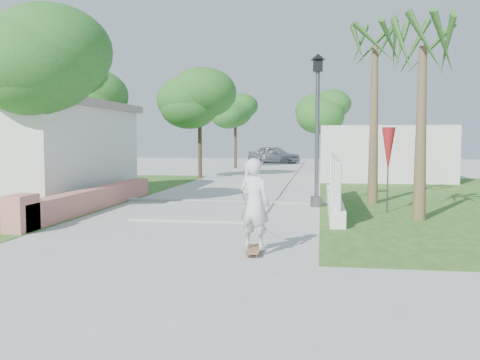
% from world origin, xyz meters
% --- Properties ---
extents(ground, '(90.00, 90.00, 0.00)m').
position_xyz_m(ground, '(0.00, 0.00, 0.00)').
color(ground, '#B7B7B2').
rests_on(ground, ground).
extents(path_strip, '(3.20, 36.00, 0.06)m').
position_xyz_m(path_strip, '(0.00, 20.00, 0.03)').
color(path_strip, '#B7B7B2').
rests_on(path_strip, ground).
extents(curb, '(6.50, 0.25, 0.10)m').
position_xyz_m(curb, '(0.00, 6.00, 0.05)').
color(curb, '#999993').
rests_on(curb, ground).
extents(grass_left, '(8.00, 20.00, 0.01)m').
position_xyz_m(grass_left, '(-7.00, 8.00, 0.01)').
color(grass_left, '#28551B').
rests_on(grass_left, ground).
extents(grass_right, '(8.00, 20.00, 0.01)m').
position_xyz_m(grass_right, '(7.00, 8.00, 0.01)').
color(grass_right, '#28551B').
rests_on(grass_right, ground).
extents(pink_wall, '(0.45, 8.20, 0.80)m').
position_xyz_m(pink_wall, '(-3.30, 3.55, 0.31)').
color(pink_wall, '#C87366').
rests_on(pink_wall, ground).
extents(lattice_fence, '(0.35, 7.00, 1.50)m').
position_xyz_m(lattice_fence, '(3.40, 5.00, 0.54)').
color(lattice_fence, white).
rests_on(lattice_fence, ground).
extents(building_right, '(6.00, 8.00, 2.60)m').
position_xyz_m(building_right, '(6.00, 18.00, 1.30)').
color(building_right, silver).
rests_on(building_right, ground).
extents(street_lamp, '(0.44, 0.44, 4.44)m').
position_xyz_m(street_lamp, '(2.90, 5.50, 2.43)').
color(street_lamp, '#59595E').
rests_on(street_lamp, ground).
extents(bollard, '(0.14, 0.14, 1.09)m').
position_xyz_m(bollard, '(0.20, 10.00, 0.58)').
color(bollard, white).
rests_on(bollard, ground).
extents(patio_umbrella, '(0.36, 0.36, 2.30)m').
position_xyz_m(patio_umbrella, '(4.80, 4.50, 1.69)').
color(patio_umbrella, '#59595E').
rests_on(patio_umbrella, ground).
extents(tree_left_near, '(3.60, 3.60, 5.28)m').
position_xyz_m(tree_left_near, '(-4.48, 2.98, 3.82)').
color(tree_left_near, '#4C3826').
rests_on(tree_left_near, ground).
extents(tree_left_mid, '(3.20, 3.20, 4.85)m').
position_xyz_m(tree_left_mid, '(-5.48, 8.48, 3.50)').
color(tree_left_mid, '#4C3826').
rests_on(tree_left_mid, ground).
extents(tree_path_left, '(3.40, 3.40, 5.23)m').
position_xyz_m(tree_path_left, '(-2.98, 15.98, 3.82)').
color(tree_path_left, '#4C3826').
rests_on(tree_path_left, ground).
extents(tree_path_right, '(3.00, 3.00, 4.79)m').
position_xyz_m(tree_path_right, '(3.22, 19.98, 3.49)').
color(tree_path_right, '#4C3826').
rests_on(tree_path_right, ground).
extents(tree_path_far, '(3.20, 3.20, 5.17)m').
position_xyz_m(tree_path_far, '(-2.78, 25.98, 3.82)').
color(tree_path_far, '#4C3826').
rests_on(tree_path_far, ground).
extents(palm_far, '(1.80, 1.80, 5.30)m').
position_xyz_m(palm_far, '(4.60, 6.50, 4.48)').
color(palm_far, brown).
rests_on(palm_far, ground).
extents(palm_near, '(1.80, 1.80, 4.70)m').
position_xyz_m(palm_near, '(5.40, 3.20, 3.95)').
color(palm_near, brown).
rests_on(palm_near, ground).
extents(skateboarder, '(0.68, 2.82, 1.66)m').
position_xyz_m(skateboarder, '(1.79, -0.76, 0.81)').
color(skateboarder, '#97663C').
rests_on(skateboarder, ground).
extents(dog, '(0.42, 0.62, 0.44)m').
position_xyz_m(dog, '(1.54, 0.98, 0.24)').
color(dog, silver).
rests_on(dog, ground).
extents(parked_car, '(4.60, 3.18, 1.45)m').
position_xyz_m(parked_car, '(-0.74, 33.14, 0.73)').
color(parked_car, '#9D9FA5').
rests_on(parked_car, ground).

